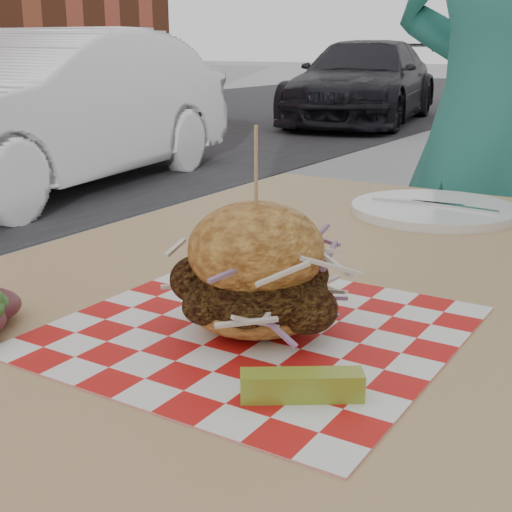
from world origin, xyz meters
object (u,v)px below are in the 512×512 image
object	(u,v)px
car_dark	(364,82)
patio_chair	(504,237)
diner	(491,123)
sandwich	(256,275)
car_white	(47,110)
patio_table	(322,340)

from	to	relation	value
car_dark	patio_chair	size ratio (longest dim) A/B	3.94
diner	sandwich	xyz separation A→B (m)	(0.10, -1.22, -0.03)
car_white	car_dark	size ratio (longest dim) A/B	0.92
diner	sandwich	world-z (taller)	diner
diner	sandwich	bearing A→B (deg)	116.70
patio_table	patio_chair	world-z (taller)	patio_chair
diner	car_white	bearing A→B (deg)	-5.08
diner	patio_chair	size ratio (longest dim) A/B	1.76
car_dark	patio_chair	distance (m)	8.19
patio_table	diner	bearing A→B (deg)	94.53
car_dark	sandwich	world-z (taller)	car_dark
car_dark	sandwich	bearing A→B (deg)	-77.16
car_white	sandwich	size ratio (longest dim) A/B	17.74
patio_table	sandwich	distance (m)	0.22
car_white	sandwich	xyz separation A→B (m)	(3.67, -3.05, 0.24)
patio_table	sandwich	xyz separation A→B (m)	(0.02, -0.18, 0.13)
sandwich	car_white	bearing A→B (deg)	140.26
car_white	patio_table	xyz separation A→B (m)	(3.65, -2.87, 0.10)
diner	patio_chair	distance (m)	0.29
car_dark	patio_chair	bearing A→B (deg)	-74.03
car_dark	car_white	bearing A→B (deg)	-100.25
patio_table	sandwich	size ratio (longest dim) A/B	6.17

